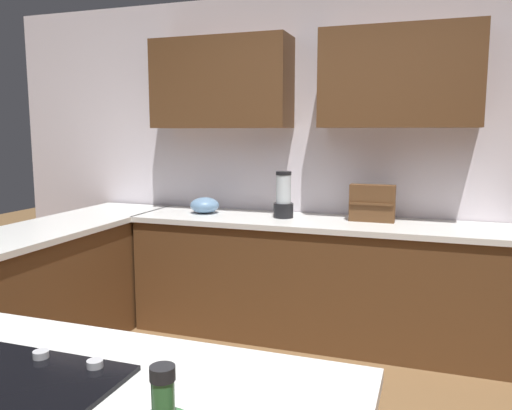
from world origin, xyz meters
name	(u,v)px	position (x,y,z in m)	size (l,w,h in m)	color
wall_back	(336,143)	(0.07, -2.05, 1.45)	(6.00, 0.44, 2.60)	silver
lower_cabinets_back	(320,283)	(0.10, -1.72, 0.43)	(2.80, 0.60, 0.86)	brown
countertop_back	(322,223)	(0.10, -1.72, 0.88)	(2.84, 0.64, 0.04)	silver
lower_cabinets_side	(17,308)	(1.82, -0.55, 0.43)	(0.60, 2.90, 0.86)	brown
countertop_side	(12,239)	(1.82, -0.55, 0.88)	(0.64, 2.94, 0.04)	silver
blender	(283,198)	(0.40, -1.75, 1.05)	(0.15, 0.15, 0.35)	black
mixing_bowl	(205,205)	(1.05, -1.75, 0.96)	(0.23, 0.23, 0.13)	#668CB2
spice_rack	(372,203)	(-0.25, -1.80, 1.03)	(0.32, 0.11, 0.27)	brown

